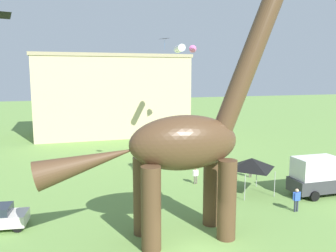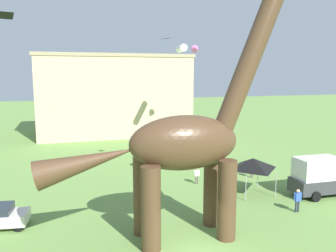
{
  "view_description": "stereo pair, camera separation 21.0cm",
  "coord_description": "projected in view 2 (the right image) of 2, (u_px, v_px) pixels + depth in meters",
  "views": [
    {
      "loc": [
        -7.13,
        -16.42,
        9.88
      ],
      "look_at": [
        -1.13,
        2.8,
        6.85
      ],
      "focal_mm": 37.25,
      "sensor_mm": 36.0,
      "label": 1
    },
    {
      "loc": [
        -6.93,
        -16.48,
        9.88
      ],
      "look_at": [
        -1.13,
        2.8,
        6.85
      ],
      "focal_mm": 37.25,
      "sensor_mm": 36.0,
      "label": 2
    }
  ],
  "objects": [
    {
      "name": "person_vendor_side",
      "position": [
        197.0,
        174.0,
        31.38
      ],
      "size": [
        0.56,
        0.25,
        1.5
      ],
      "rotation": [
        0.0,
        0.0,
        5.83
      ],
      "color": "#6B6056",
      "rests_on": "ground_plane"
    },
    {
      "name": "background_building_block",
      "position": [
        113.0,
        95.0,
        57.12
      ],
      "size": [
        24.09,
        11.85,
        12.86
      ],
      "color": "#CCB78E",
      "rests_on": "ground_plane"
    },
    {
      "name": "parked_box_truck",
      "position": [
        324.0,
        176.0,
        28.36
      ],
      "size": [
        5.64,
        2.38,
        3.2
      ],
      "rotation": [
        0.0,
        0.0,
        -0.02
      ],
      "color": "#38383D",
      "rests_on": "ground_plane"
    },
    {
      "name": "person_watching_child",
      "position": [
        298.0,
        198.0,
        24.96
      ],
      "size": [
        0.64,
        0.28,
        1.71
      ],
      "rotation": [
        0.0,
        0.0,
        6.19
      ],
      "color": "#2D3347",
      "rests_on": "ground_plane"
    },
    {
      "name": "kite_mid_center",
      "position": [
        166.0,
        39.0,
        30.65
      ],
      "size": [
        0.96,
        1.0,
        0.98
      ],
      "color": "black"
    },
    {
      "name": "kite_mid_right",
      "position": [
        5.0,
        15.0,
        34.78
      ],
      "size": [
        1.81,
        1.46,
        0.57
      ],
      "color": "black"
    },
    {
      "name": "kite_apex",
      "position": [
        185.0,
        49.0,
        42.92
      ],
      "size": [
        2.93,
        3.27,
        0.93
      ],
      "color": "white"
    },
    {
      "name": "festival_canopy_tent",
      "position": [
        253.0,
        164.0,
        28.65
      ],
      "size": [
        3.15,
        3.15,
        3.0
      ],
      "color": "#B2B2B7",
      "rests_on": "ground_plane"
    },
    {
      "name": "person_photographer",
      "position": [
        252.0,
        168.0,
        33.3
      ],
      "size": [
        0.55,
        0.24,
        1.47
      ],
      "rotation": [
        0.0,
        0.0,
        2.82
      ],
      "color": "#6B6056",
      "rests_on": "ground_plane"
    },
    {
      "name": "person_far_spectator",
      "position": [
        142.0,
        186.0,
        28.98
      ],
      "size": [
        0.4,
        0.17,
        1.06
      ],
      "rotation": [
        0.0,
        0.0,
        2.41
      ],
      "color": "#6B6056",
      "rests_on": "ground_plane"
    },
    {
      "name": "dinosaur_sculpture",
      "position": [
        183.0,
        143.0,
        20.52
      ],
      "size": [
        15.47,
        3.28,
        16.17
      ],
      "rotation": [
        0.0,
        0.0,
        0.59
      ],
      "color": "#513823",
      "rests_on": "ground_plane"
    }
  ]
}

